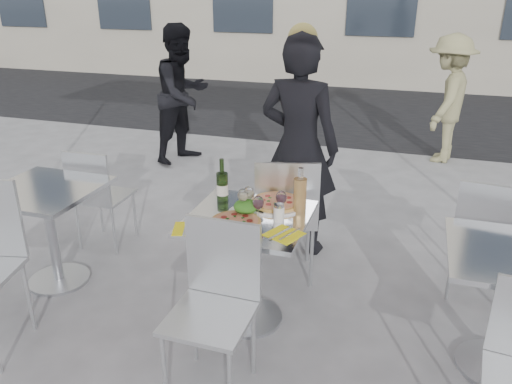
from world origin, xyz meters
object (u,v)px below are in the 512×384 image
(woman_diner, at_px, (299,147))
(salad_plate, at_px, (246,208))
(sugar_shaker, at_px, (279,213))
(napkin_left, at_px, (189,228))
(pizza_near, at_px, (236,222))
(wine_bottle, at_px, (222,186))
(pedestrian_a, at_px, (183,95))
(wineglass_red_a, at_px, (258,203))
(side_table_left, at_px, (49,215))
(carafe, at_px, (300,194))
(main_table, at_px, (249,247))
(chair_near, at_px, (216,294))
(side_table_right, at_px, (512,288))
(pedestrian_b, at_px, (447,99))
(side_chair_rfar, at_px, (486,231))
(wineglass_red_b, at_px, (281,198))
(wineglass_white_b, at_px, (248,194))
(napkin_right, at_px, (284,234))
(pizza_far, at_px, (277,203))
(wineglass_white_a, at_px, (243,196))
(chair_far, at_px, (286,210))
(side_chair_lfar, at_px, (97,191))

(woman_diner, height_order, salad_plate, woman_diner)
(sugar_shaker, xyz_separation_m, napkin_left, (-0.46, -0.26, -0.05))
(pizza_near, relative_size, wine_bottle, 1.03)
(pedestrian_a, bearing_deg, napkin_left, -134.96)
(salad_plate, distance_m, wineglass_red_a, 0.15)
(side_table_left, bearing_deg, carafe, 4.93)
(main_table, height_order, chair_near, chair_near)
(main_table, distance_m, side_table_right, 1.50)
(pedestrian_b, distance_m, pizza_near, 4.20)
(side_chair_rfar, bearing_deg, side_table_left, 20.59)
(salad_plate, bearing_deg, wineglass_red_b, 11.70)
(woman_diner, xyz_separation_m, wineglass_white_b, (-0.08, -0.99, -0.02))
(main_table, xyz_separation_m, wineglass_red_a, (0.07, -0.04, 0.32))
(pizza_near, height_order, napkin_left, pizza_near)
(napkin_left, height_order, napkin_right, same)
(pedestrian_b, distance_m, wineglass_red_a, 4.09)
(pizza_far, height_order, wineglass_red_b, wineglass_red_b)
(side_table_right, height_order, wineglass_red_a, wineglass_red_a)
(pizza_near, height_order, wineglass_white_a, wineglass_white_a)
(woman_diner, bearing_deg, sugar_shaker, 105.04)
(chair_far, distance_m, salad_plate, 0.56)
(carafe, bearing_deg, chair_near, -111.35)
(chair_far, relative_size, wineglass_white_b, 6.15)
(napkin_left, bearing_deg, carafe, 18.91)
(wineglass_white_b, bearing_deg, wineglass_red_b, -1.91)
(side_table_right, distance_m, pedestrian_a, 4.41)
(pedestrian_b, height_order, wineglass_red_b, pedestrian_b)
(side_chair_lfar, xyz_separation_m, pedestrian_a, (-0.33, 2.34, 0.32))
(side_chair_rfar, height_order, wineglass_white_a, wineglass_white_a)
(main_table, relative_size, side_chair_lfar, 0.87)
(chair_far, xyz_separation_m, wineglass_white_a, (-0.15, -0.49, 0.29))
(woman_diner, xyz_separation_m, wineglass_red_b, (0.13, -0.99, -0.02))
(pizza_far, bearing_deg, side_table_right, -8.83)
(chair_near, xyz_separation_m, pedestrian_a, (-1.83, 3.45, 0.28))
(side_table_left, height_order, side_table_right, same)
(side_chair_rfar, relative_size, wine_bottle, 3.07)
(sugar_shaker, bearing_deg, salad_plate, 168.95)
(sugar_shaker, bearing_deg, napkin_right, -64.69)
(salad_plate, height_order, napkin_left, salad_plate)
(pedestrian_b, relative_size, napkin_left, 6.79)
(chair_far, distance_m, pedestrian_a, 3.05)
(pedestrian_b, xyz_separation_m, pizza_near, (-1.29, -4.00, -0.01))
(side_table_right, xyz_separation_m, pedestrian_a, (-3.32, 2.89, 0.29))
(main_table, relative_size, pizza_far, 2.10)
(main_table, distance_m, woman_diner, 1.13)
(wine_bottle, xyz_separation_m, wineglass_red_a, (0.30, -0.19, -0.00))
(woman_diner, bearing_deg, napkin_left, 84.19)
(wine_bottle, distance_m, wineglass_white_b, 0.21)
(woman_diner, bearing_deg, carafe, 111.54)
(woman_diner, height_order, carafe, woman_diner)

